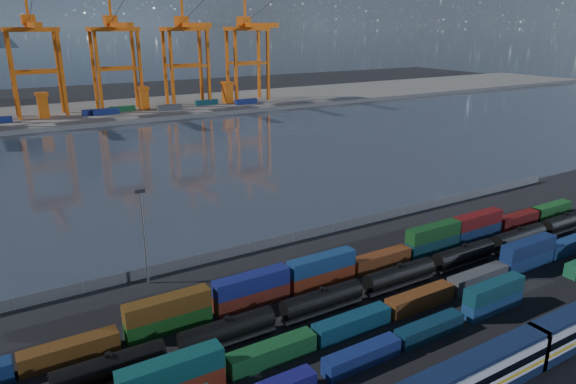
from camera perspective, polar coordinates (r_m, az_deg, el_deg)
ground at (r=83.51m, az=10.95°, el=-12.06°), size 700.00×700.00×0.00m
harbor_water at (r=170.44m, az=-13.18°, el=3.48°), size 700.00×700.00×0.00m
far_quay at (r=270.36m, az=-20.36°, el=8.31°), size 700.00×70.00×2.00m
container_row_south at (r=65.82m, az=4.00°, el=-18.76°), size 139.08×2.29×4.87m
container_row_mid at (r=75.45m, az=7.68°, el=-13.87°), size 140.77×2.50×5.32m
container_row_north at (r=87.34m, az=4.46°, el=-8.73°), size 141.71×2.49×5.32m
tanker_string at (r=92.66m, az=15.80°, el=-7.79°), size 122.33×2.97×4.25m
waterfront_fence at (r=103.06m, az=0.58°, el=-5.06°), size 160.12×0.12×2.20m
yard_light_mast at (r=87.22m, az=-15.75°, el=-4.29°), size 1.60×0.40×16.60m
gantry_cranes at (r=259.66m, az=-22.57°, el=15.34°), size 197.10×42.43×57.45m
quay_containers at (r=253.99m, az=-22.19°, el=8.07°), size 172.58×10.99×2.60m
straddle_carriers at (r=259.21m, az=-20.62°, el=9.44°), size 140.00×7.00×11.10m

